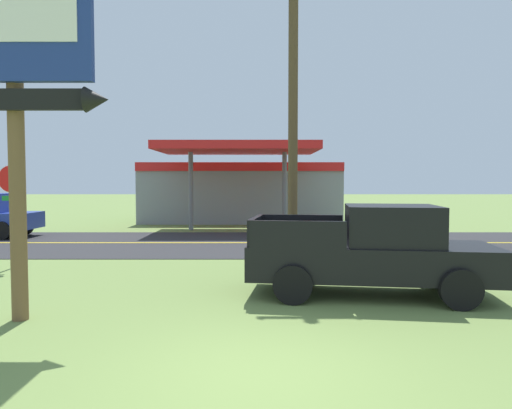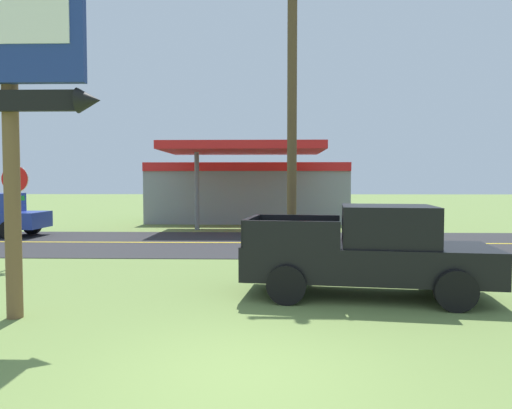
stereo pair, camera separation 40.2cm
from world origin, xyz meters
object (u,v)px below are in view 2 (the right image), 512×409
(stop_sign, at_px, (15,197))
(pickup_black_parked_on_lawn, at_px, (369,252))
(motel_sign, at_px, (9,70))
(utility_pole, at_px, (292,91))
(gas_station, at_px, (248,190))

(stop_sign, bearing_deg, pickup_black_parked_on_lawn, -19.09)
(motel_sign, xyz_separation_m, stop_sign, (-2.81, 5.25, -2.38))
(motel_sign, height_order, pickup_black_parked_on_lawn, motel_sign)
(utility_pole, bearing_deg, stop_sign, 175.97)
(gas_station, height_order, pickup_black_parked_on_lawn, gas_station)
(motel_sign, relative_size, gas_station, 0.53)
(motel_sign, relative_size, utility_pole, 0.69)
(motel_sign, distance_m, stop_sign, 6.42)
(utility_pole, xyz_separation_m, pickup_black_parked_on_lawn, (1.53, -2.73, -3.95))
(utility_pole, distance_m, pickup_black_parked_on_lawn, 5.04)
(stop_sign, xyz_separation_m, pickup_black_parked_on_lawn, (9.50, -3.29, -1.06))
(utility_pole, bearing_deg, pickup_black_parked_on_lawn, -60.64)
(gas_station, relative_size, pickup_black_parked_on_lawn, 2.22)
(utility_pole, height_order, gas_station, utility_pole)
(motel_sign, xyz_separation_m, utility_pole, (5.15, 4.69, 0.50))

